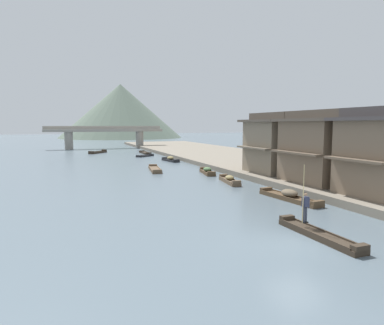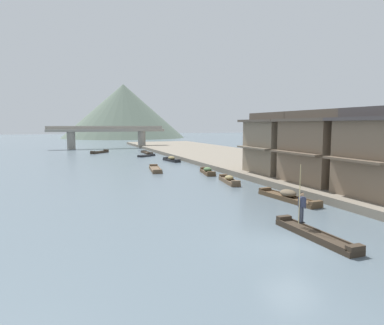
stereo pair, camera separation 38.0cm
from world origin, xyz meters
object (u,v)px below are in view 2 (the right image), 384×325
at_px(house_waterfront_tall, 277,143).
at_px(boat_moored_second, 229,180).
at_px(boat_upstream_distant, 155,169).
at_px(boat_midriver_upstream, 146,156).
at_px(house_waterfront_nearest, 383,153).
at_px(boat_midriver_drifting, 147,153).
at_px(boat_crossing_west, 100,152).
at_px(boat_moored_nearest, 208,171).
at_px(boat_moored_third, 172,159).
at_px(boat_moored_far, 288,197).
at_px(boatman_person, 302,204).
at_px(house_waterfront_second, 322,147).
at_px(boat_foreground_poled, 315,235).
at_px(stone_bridge, 107,134).

bearing_deg(house_waterfront_tall, boat_moored_second, -168.36).
xyz_separation_m(boat_upstream_distant, house_waterfront_tall, (10.43, -9.71, 3.42)).
relative_size(boat_midriver_upstream, house_waterfront_tall, 0.55).
distance_m(house_waterfront_nearest, house_waterfront_tall, 12.77).
bearing_deg(boat_midriver_drifting, boat_midriver_upstream, -103.50).
bearing_deg(boat_upstream_distant, boat_crossing_west, 97.40).
bearing_deg(boat_moored_nearest, boat_midriver_upstream, 94.08).
height_order(boat_moored_third, boat_moored_far, boat_moored_far).
relative_size(boatman_person, boat_midriver_upstream, 0.87).
distance_m(boat_moored_second, house_waterfront_second, 8.74).
bearing_deg(boat_foreground_poled, boat_moored_far, 62.44).
relative_size(boat_midriver_drifting, house_waterfront_tall, 0.84).
xyz_separation_m(boat_foreground_poled, boatman_person, (-0.02, 1.02, 1.33)).
xyz_separation_m(boatman_person, boat_midriver_upstream, (2.14, 44.13, -1.37)).
relative_size(boat_crossing_west, house_waterfront_tall, 0.65).
xyz_separation_m(boat_foreground_poled, house_waterfront_tall, (9.38, 17.04, 3.42)).
height_order(boat_foreground_poled, boatman_person, boatman_person).
height_order(boat_foreground_poled, boat_moored_nearest, boat_moored_nearest).
relative_size(boat_moored_nearest, house_waterfront_second, 0.64).
height_order(boat_midriver_drifting, boat_midriver_upstream, boat_midriver_drifting).
xyz_separation_m(boat_foreground_poled, house_waterfront_second, (9.36, 10.44, 3.41)).
distance_m(boat_foreground_poled, boat_upstream_distant, 26.77).
distance_m(boat_moored_nearest, boat_moored_far, 14.57).
xyz_separation_m(boat_moored_third, boat_crossing_west, (-8.64, 19.07, -0.09)).
bearing_deg(boat_moored_far, boat_midriver_upstream, 92.74).
distance_m(house_waterfront_second, stone_bridge, 59.10).
relative_size(boat_moored_far, boat_crossing_west, 1.41).
height_order(boat_crossing_west, stone_bridge, stone_bridge).
height_order(house_waterfront_tall, stone_bridge, house_waterfront_tall).
height_order(boat_moored_third, house_waterfront_tall, house_waterfront_tall).
relative_size(boat_foreground_poled, house_waterfront_nearest, 0.87).
distance_m(boat_moored_third, house_waterfront_second, 26.53).
bearing_deg(boat_moored_second, boat_moored_nearest, 85.71).
distance_m(boat_midriver_drifting, boat_midriver_upstream, 6.41).
relative_size(boatman_person, house_waterfront_nearest, 0.50).
xyz_separation_m(boat_crossing_west, house_waterfront_second, (14.12, -44.83, 3.38)).
height_order(house_waterfront_nearest, stone_bridge, house_waterfront_nearest).
bearing_deg(boat_moored_second, boatman_person, -102.64).
distance_m(house_waterfront_second, house_waterfront_tall, 6.60).
bearing_deg(boat_foreground_poled, boat_crossing_west, 94.92).
height_order(boat_moored_second, boat_upstream_distant, boat_moored_second).
xyz_separation_m(boat_moored_nearest, boat_midriver_upstream, (-1.64, 23.05, -0.15)).
height_order(boat_moored_nearest, boat_crossing_west, boat_moored_nearest).
relative_size(boat_midriver_drifting, boat_midriver_upstream, 1.52).
relative_size(boat_foreground_poled, boat_midriver_drifting, 1.01).
distance_m(boat_foreground_poled, boat_midriver_drifting, 51.51).
bearing_deg(boat_foreground_poled, boat_moored_third, 83.87).
bearing_deg(boat_moored_far, house_waterfront_tall, 60.18).
distance_m(boat_moored_far, house_waterfront_nearest, 7.03).
distance_m(boatman_person, boat_midriver_drifting, 50.51).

